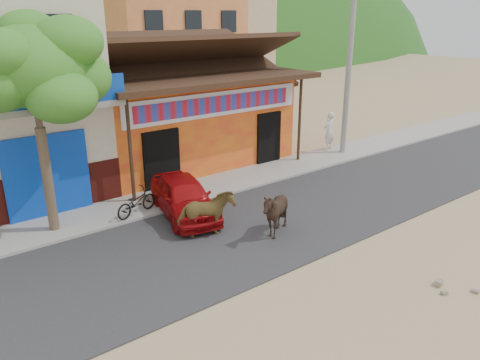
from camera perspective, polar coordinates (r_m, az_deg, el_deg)
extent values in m
plane|color=#9E825B|center=(12.24, 8.62, -9.99)|extent=(120.00, 120.00, 0.00)
cube|color=#28282B|center=(13.86, 1.15, -5.96)|extent=(60.00, 5.00, 0.04)
cube|color=gray|center=(16.49, -6.49, -1.64)|extent=(60.00, 2.00, 0.12)
cube|color=orange|center=(20.28, -7.80, 7.49)|extent=(8.00, 6.00, 3.60)
cube|color=#CC723F|center=(35.48, -9.90, 19.36)|extent=(9.00, 9.00, 12.00)
cube|color=tan|center=(45.33, -3.07, 18.35)|extent=(8.00, 8.00, 10.00)
cylinder|color=gray|center=(20.88, 13.19, 13.96)|extent=(0.24, 0.24, 8.00)
imported|color=olive|center=(13.14, -4.17, -4.22)|extent=(1.71, 1.09, 1.33)
imported|color=black|center=(13.18, 4.29, -3.99)|extent=(1.50, 1.40, 1.39)
imported|color=#9F0B0D|center=(14.59, -6.85, -2.01)|extent=(2.25, 3.87, 1.24)
imported|color=black|center=(14.78, -12.54, -2.64)|extent=(1.63, 0.98, 0.81)
imported|color=white|center=(21.69, 10.79, 5.92)|extent=(0.72, 0.57, 1.74)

